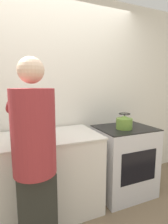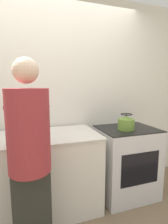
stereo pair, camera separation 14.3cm
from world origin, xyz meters
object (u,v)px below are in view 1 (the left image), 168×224
at_px(oven, 124,160).
at_px(person, 35,157).
at_px(cutting_board, 29,136).
at_px(knife, 34,135).
at_px(kettle, 124,122).

relative_size(oven, person, 0.55).
xyz_separation_m(person, cutting_board, (0.02, 0.58, 0.01)).
distance_m(oven, person, 1.37).
distance_m(person, cutting_board, 0.58).
bearing_deg(cutting_board, person, -91.80).
bearing_deg(knife, kettle, 5.38).
relative_size(person, knife, 8.16).
bearing_deg(knife, cutting_board, 168.16).
height_order(person, cutting_board, person).
height_order(cutting_board, kettle, kettle).
bearing_deg(person, cutting_board, 88.20).
height_order(oven, kettle, kettle).
bearing_deg(kettle, cutting_board, 173.13).
relative_size(oven, kettle, 4.48).
height_order(person, kettle, person).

